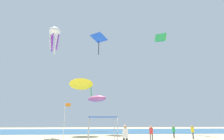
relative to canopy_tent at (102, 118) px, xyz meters
The scene contains 12 objects.
ocean_strip 26.70m from the canopy_tent, 84.47° to the left, with size 110.00×24.47×0.03m, color #28608C.
canopy_tent is the anchor object (origin of this frame).
person_near_tent 11.41m from the canopy_tent, 30.42° to the left, with size 0.39×0.42×1.63m.
person_leftmost 5.13m from the canopy_tent, 70.60° to the right, with size 0.45×0.45×1.88m.
person_central 12.42m from the canopy_tent, 19.71° to the left, with size 0.40×0.42×1.68m.
person_rightmost 5.91m from the canopy_tent, 15.90° to the left, with size 0.43×0.41×1.71m.
banner_flag 4.05m from the canopy_tent, 166.16° to the left, with size 0.61×0.06×4.05m.
kite_diamond_blue 26.89m from the canopy_tent, 90.54° to the left, with size 4.15×4.14×4.53m.
kite_inflatable_pink 25.50m from the canopy_tent, 90.75° to the left, with size 4.88×3.92×1.75m.
kite_octopus_white 21.73m from the canopy_tent, 122.91° to the left, with size 2.95×2.95×4.95m.
kite_parafoil_green 27.91m from the canopy_tent, 53.53° to the left, with size 0.85×5.52×3.34m.
kite_delta_yellow 14.54m from the canopy_tent, 104.04° to the left, with size 4.31×4.32×3.51m.
Camera 1 is at (-3.41, -19.98, 2.16)m, focal length 31.75 mm.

